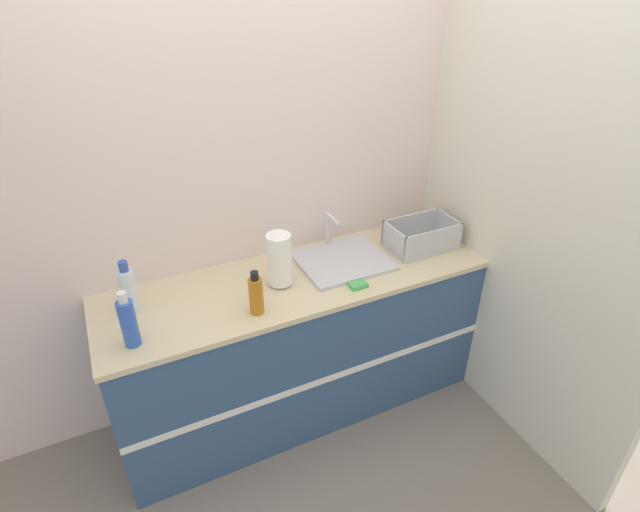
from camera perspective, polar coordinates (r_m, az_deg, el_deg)
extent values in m
plane|color=slate|center=(3.02, 0.33, -19.91)|extent=(12.00, 12.00, 0.00)
cube|color=silver|center=(2.71, -5.62, 8.11)|extent=(4.43, 0.06, 2.60)
cube|color=beige|center=(2.96, 16.43, 8.97)|extent=(0.06, 2.61, 2.60)
cube|color=#33517A|center=(2.90, -2.34, -10.20)|extent=(2.03, 0.61, 0.87)
cube|color=white|center=(2.70, 0.32, -14.00)|extent=(2.03, 0.01, 0.04)
cube|color=beige|center=(2.63, -2.54, -2.78)|extent=(2.06, 0.63, 0.03)
cube|color=silver|center=(2.75, 2.60, -0.50)|extent=(0.48, 0.42, 0.02)
cylinder|color=silver|center=(2.84, 0.85, 3.11)|extent=(0.02, 0.02, 0.19)
cylinder|color=silver|center=(2.74, 1.55, 4.23)|extent=(0.02, 0.15, 0.02)
cylinder|color=#4C4C51|center=(2.58, -4.53, -3.06)|extent=(0.09, 0.09, 0.01)
cylinder|color=white|center=(2.50, -4.66, -0.37)|extent=(0.13, 0.13, 0.27)
cube|color=#B7BABF|center=(2.95, 11.37, 1.09)|extent=(0.39, 0.24, 0.01)
cube|color=#B7BABF|center=(2.83, 12.85, 1.50)|extent=(0.39, 0.01, 0.15)
cube|color=#B7BABF|center=(2.99, 10.28, 3.41)|extent=(0.39, 0.01, 0.15)
cube|color=#B7BABF|center=(2.81, 8.45, 1.72)|extent=(0.01, 0.24, 0.15)
cube|color=#B7BABF|center=(3.02, 14.40, 3.19)|extent=(0.01, 0.24, 0.15)
cylinder|color=#B26B19|center=(2.34, -7.31, -4.56)|extent=(0.07, 0.07, 0.18)
cylinder|color=black|center=(2.28, -7.50, -2.26)|extent=(0.04, 0.04, 0.04)
cylinder|color=#2D56B7|center=(2.28, -21.02, -7.22)|extent=(0.07, 0.07, 0.22)
cylinder|color=silver|center=(2.20, -21.67, -4.42)|extent=(0.04, 0.04, 0.05)
cylinder|color=silver|center=(2.48, -20.98, -3.79)|extent=(0.07, 0.07, 0.22)
cylinder|color=#334C9E|center=(2.41, -21.57, -1.11)|extent=(0.04, 0.04, 0.05)
cube|color=#4CB259|center=(2.55, 4.39, -3.32)|extent=(0.09, 0.06, 0.02)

